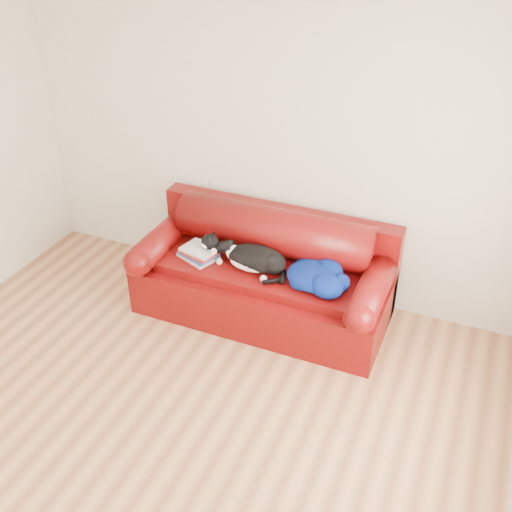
{
  "coord_description": "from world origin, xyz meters",
  "views": [
    {
      "loc": [
        1.72,
        -2.32,
        3.21
      ],
      "look_at": [
        0.16,
        1.35,
        0.67
      ],
      "focal_mm": 42.0,
      "sensor_mm": 36.0,
      "label": 1
    }
  ],
  "objects_px": {
    "cat": "(255,259)",
    "blanket": "(317,276)",
    "sofa_base": "(263,290)",
    "book_stack": "(199,253)"
  },
  "relations": [
    {
      "from": "book_stack",
      "to": "blanket",
      "type": "height_order",
      "value": "blanket"
    },
    {
      "from": "book_stack",
      "to": "cat",
      "type": "bearing_deg",
      "value": 2.79
    },
    {
      "from": "cat",
      "to": "blanket",
      "type": "distance_m",
      "value": 0.53
    },
    {
      "from": "sofa_base",
      "to": "blanket",
      "type": "height_order",
      "value": "blanket"
    },
    {
      "from": "sofa_base",
      "to": "cat",
      "type": "relative_size",
      "value": 3.01
    },
    {
      "from": "book_stack",
      "to": "blanket",
      "type": "relative_size",
      "value": 0.64
    },
    {
      "from": "sofa_base",
      "to": "blanket",
      "type": "distance_m",
      "value": 0.6
    },
    {
      "from": "sofa_base",
      "to": "book_stack",
      "type": "relative_size",
      "value": 5.68
    },
    {
      "from": "cat",
      "to": "blanket",
      "type": "relative_size",
      "value": 1.2
    },
    {
      "from": "cat",
      "to": "sofa_base",
      "type": "bearing_deg",
      "value": 79.82
    }
  ]
}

